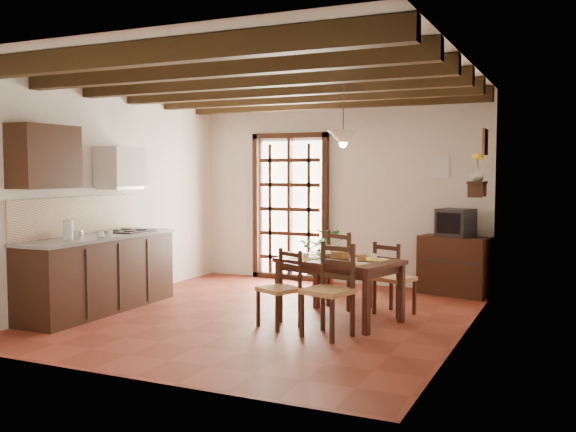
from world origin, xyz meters
The scene contains 25 objects.
ground_plane centered at (0.00, 0.00, 0.00)m, with size 5.00×5.00×0.00m, color maroon.
room_shell centered at (0.00, 0.00, 1.82)m, with size 4.52×5.02×2.81m.
ceiling_beams centered at (0.00, 0.00, 2.69)m, with size 4.50×4.34×0.20m.
french_door centered at (-0.80, 2.45, 1.18)m, with size 1.26×0.11×2.32m.
kitchen_counter centered at (-1.96, -0.60, 0.47)m, with size 0.64×2.25×1.38m.
upper_cabinet centered at (-2.08, -1.30, 1.85)m, with size 0.35×0.80×0.70m, color black.
range_hood centered at (-2.05, -0.05, 1.73)m, with size 0.38×0.60×0.54m.
counter_items centered at (-1.95, -0.51, 0.96)m, with size 0.50×1.43×0.25m.
dining_table centered at (0.86, 0.14, 0.61)m, with size 1.46×1.14×0.70m.
chair_near_left centered at (0.38, -0.42, 0.26)m, with size 0.51×0.50×0.84m.
chair_near_right centered at (1.00, -0.58, 0.30)m, with size 0.54×0.52×0.95m.
chair_far_left centered at (0.71, 0.86, 0.30)m, with size 0.59×0.58×0.96m.
chair_far_right centered at (1.34, 0.69, 0.27)m, with size 0.51×0.50×0.86m.
table_setting centered at (0.86, 0.14, 0.68)m, with size 0.94×0.63×0.09m.
table_bowl centered at (0.65, 0.24, 0.73)m, with size 0.22×0.22×0.05m, color white.
sideboard centered at (1.78, 2.23, 0.40)m, with size 0.95×0.43×0.81m, color black.
crt_tv centered at (1.78, 2.22, 1.00)m, with size 0.54×0.52×0.37m.
fuse_box centered at (1.50, 2.48, 1.75)m, with size 0.25×0.03×0.32m, color white.
plant_pot centered at (-0.01, 1.84, 0.11)m, with size 0.35×0.35×0.21m, color maroon.
potted_plant centered at (-0.01, 1.84, 0.57)m, with size 1.65×1.41×1.83m, color #144C19.
wall_shelf centered at (2.14, 1.60, 1.51)m, with size 0.20×0.42×0.20m.
shelf_vase centered at (2.14, 1.60, 1.65)m, with size 0.15×0.15×0.15m, color #B2BFB2.
shelf_flowers centered at (2.14, 1.60, 1.86)m, with size 0.14×0.14×0.36m.
framed_picture centered at (2.22, 1.60, 2.05)m, with size 0.03×0.32×0.32m.
pendant_lamp centered at (0.86, 0.24, 2.08)m, with size 0.36×0.36×0.84m.
Camera 1 is at (3.31, -6.63, 1.69)m, focal length 40.00 mm.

